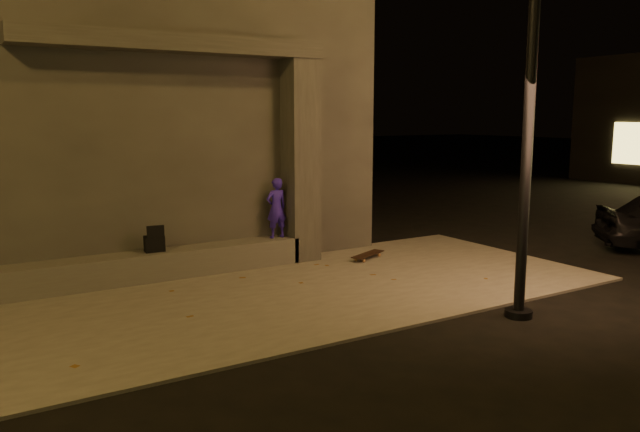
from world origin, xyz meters
TOP-DOWN VIEW (x-y plane):
  - ground at (0.00, 0.00)m, footprint 120.00×120.00m
  - sidewalk at (0.00, 2.00)m, footprint 11.00×4.40m
  - building at (-1.00, 6.49)m, footprint 9.00×5.10m
  - ledge at (-1.50, 3.75)m, footprint 6.00×0.55m
  - column at (1.70, 3.75)m, footprint 0.55×0.55m
  - canopy at (-0.50, 3.80)m, footprint 5.00×0.70m
  - skateboarder at (1.20, 3.75)m, footprint 0.40×0.27m
  - backpack at (-1.02, 3.75)m, footprint 0.33×0.23m
  - skateboard at (2.76, 3.10)m, footprint 0.87×0.55m

SIDE VIEW (x-z plane):
  - ground at x=0.00m, z-range 0.00..0.00m
  - sidewalk at x=0.00m, z-range 0.00..0.04m
  - skateboard at x=2.76m, z-range 0.07..0.16m
  - ledge at x=-1.50m, z-range 0.04..0.49m
  - backpack at x=-1.02m, z-range 0.42..0.86m
  - skateboarder at x=1.20m, z-range 0.49..1.57m
  - column at x=1.70m, z-range 0.04..3.64m
  - building at x=-1.00m, z-range -0.01..5.22m
  - canopy at x=-0.50m, z-range 3.64..3.92m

